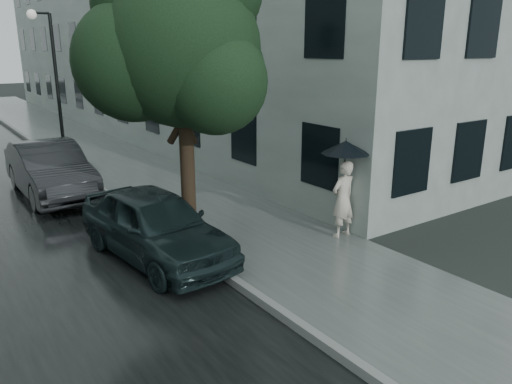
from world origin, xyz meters
TOP-DOWN VIEW (x-y plane):
  - ground at (0.00, 0.00)m, footprint 120.00×120.00m
  - sidewalk at (0.25, 12.00)m, footprint 3.50×60.00m
  - kerb_near at (-1.57, 12.00)m, footprint 0.15×60.00m
  - building_near at (5.47, 19.50)m, footprint 7.02×36.00m
  - pedestrian at (1.70, 2.00)m, footprint 0.66×0.46m
  - umbrella at (1.67, 1.97)m, footprint 1.37×1.37m
  - street_tree at (-1.45, 3.37)m, footprint 3.88×3.52m
  - lamp_post at (-1.59, 12.97)m, footprint 0.82×0.46m
  - car_near at (-2.20, 3.26)m, footprint 2.09×4.27m
  - car_far at (-2.83, 9.07)m, footprint 1.63×4.62m

SIDE VIEW (x-z plane):
  - ground at x=0.00m, z-range 0.00..0.00m
  - sidewalk at x=0.25m, z-range 0.00..0.01m
  - kerb_near at x=-1.57m, z-range 0.00..0.15m
  - car_near at x=-2.20m, z-range 0.01..1.41m
  - car_far at x=-2.83m, z-range 0.01..1.52m
  - pedestrian at x=1.70m, z-range 0.01..1.74m
  - umbrella at x=1.67m, z-range 1.40..2.69m
  - lamp_post at x=-1.59m, z-range 0.38..5.68m
  - street_tree at x=-1.45m, z-range 1.11..7.12m
  - building_near at x=5.47m, z-range 0.00..9.00m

